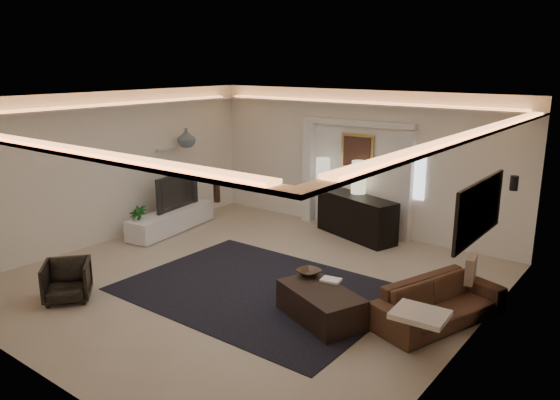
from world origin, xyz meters
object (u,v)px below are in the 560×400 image
Objects in this scene: console at (356,218)px; sofa at (439,302)px; coffee_table at (321,306)px; armchair at (67,281)px.

console is 3.72m from sofa.
coffee_table is at bearing -49.82° from console.
armchair is (-4.64, -2.66, 0.01)m from sofa.
console is 2.73× the size of armchair.
armchair reaches higher than coffee_table.
console is 1.43× the size of coffee_table.
console is 0.92× the size of sofa.
console reaches higher than sofa.
sofa is (2.72, -2.54, -0.12)m from console.
console is 3.74m from coffee_table.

